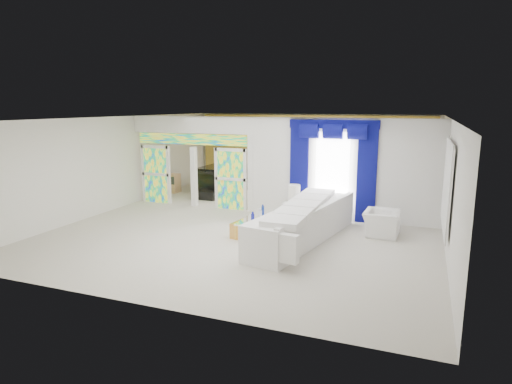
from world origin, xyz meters
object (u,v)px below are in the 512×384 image
at_px(armchair, 381,223).
at_px(console_table, 303,211).
at_px(coffee_table, 258,225).
at_px(white_sofa, 304,224).
at_px(grand_piano, 223,179).

bearing_deg(armchair, console_table, 70.83).
bearing_deg(console_table, coffee_table, -112.96).
distance_m(white_sofa, coffee_table, 1.40).
relative_size(coffee_table, grand_piano, 0.90).
bearing_deg(grand_piano, coffee_table, -54.46).
bearing_deg(coffee_table, white_sofa, -12.53).
bearing_deg(console_table, grand_piano, 143.75).
height_order(coffee_table, grand_piano, grand_piano).
bearing_deg(coffee_table, console_table, 67.04).
height_order(coffee_table, armchair, armchair).
relative_size(armchair, grand_piano, 0.50).
relative_size(white_sofa, coffee_table, 2.50).
bearing_deg(armchair, white_sofa, 126.68).
xyz_separation_m(coffee_table, armchair, (3.13, 0.91, 0.12)).
relative_size(white_sofa, grand_piano, 2.26).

